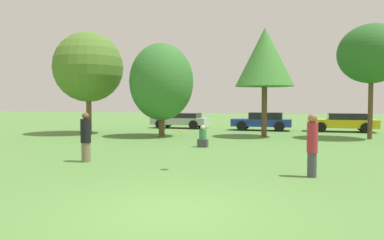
# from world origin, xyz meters

# --- Properties ---
(ground_plane) EXTENTS (120.00, 120.00, 0.00)m
(ground_plane) POSITION_xyz_m (0.00, 0.00, 0.00)
(ground_plane) COLOR #54843D
(person_thrower) EXTENTS (0.36, 0.36, 1.73)m
(person_thrower) POSITION_xyz_m (-4.75, 4.67, 0.87)
(person_thrower) COLOR #726651
(person_thrower) RESTS_ON ground
(person_catcher) EXTENTS (0.30, 0.30, 1.78)m
(person_catcher) POSITION_xyz_m (2.74, 4.07, 0.93)
(person_catcher) COLOR #3F3F47
(person_catcher) RESTS_ON ground
(frisbee) EXTENTS (0.24, 0.24, 0.07)m
(frisbee) POSITION_xyz_m (-1.05, 4.07, 1.20)
(frisbee) COLOR orange
(bystander_sitting) EXTENTS (0.45, 0.37, 1.03)m
(bystander_sitting) POSITION_xyz_m (-1.85, 9.86, 0.42)
(bystander_sitting) COLOR #3F3F47
(bystander_sitting) RESTS_ON ground
(tree_0) EXTENTS (4.50, 4.50, 6.58)m
(tree_0) POSITION_xyz_m (-10.71, 14.65, 4.32)
(tree_0) COLOR brown
(tree_0) RESTS_ON ground
(tree_1) EXTENTS (3.82, 3.82, 5.60)m
(tree_1) POSITION_xyz_m (-5.49, 14.20, 3.29)
(tree_1) COLOR brown
(tree_1) RESTS_ON ground
(tree_2) EXTENTS (3.47, 3.47, 6.48)m
(tree_2) POSITION_xyz_m (0.48, 15.65, 4.72)
(tree_2) COLOR brown
(tree_2) RESTS_ON ground
(tree_3) EXTENTS (3.68, 3.68, 6.42)m
(tree_3) POSITION_xyz_m (6.31, 15.95, 4.76)
(tree_3) COLOR brown
(tree_3) RESTS_ON ground
(parked_car_silver) EXTENTS (4.47, 2.13, 1.21)m
(parked_car_silver) POSITION_xyz_m (-6.50, 21.33, 0.66)
(parked_car_silver) COLOR #B2B2B7
(parked_car_silver) RESTS_ON ground
(parked_car_blue) EXTENTS (4.31, 1.94, 1.32)m
(parked_car_blue) POSITION_xyz_m (-0.04, 20.70, 0.70)
(parked_car_blue) COLOR #1E389E
(parked_car_blue) RESTS_ON ground
(parked_car_yellow) EXTENTS (4.60, 2.09, 1.30)m
(parked_car_yellow) POSITION_xyz_m (5.49, 20.99, 0.70)
(parked_car_yellow) COLOR gold
(parked_car_yellow) RESTS_ON ground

